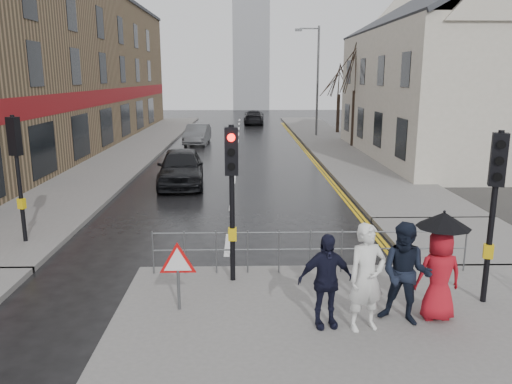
{
  "coord_description": "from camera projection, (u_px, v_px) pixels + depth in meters",
  "views": [
    {
      "loc": [
        0.46,
        -10.06,
        4.5
      ],
      "look_at": [
        0.79,
        3.69,
        1.31
      ],
      "focal_mm": 35.0,
      "sensor_mm": 36.0,
      "label": 1
    }
  ],
  "objects": [
    {
      "name": "ground",
      "position": [
        224.0,
        289.0,
        10.8
      ],
      "size": [
        120.0,
        120.0,
        0.0
      ],
      "primitive_type": "plane",
      "color": "black",
      "rests_on": "ground"
    },
    {
      "name": "near_pavement",
      "position": [
        415.0,
        380.0,
        7.45
      ],
      "size": [
        10.0,
        9.0,
        0.14
      ],
      "primitive_type": "cube",
      "color": "#605E5B",
      "rests_on": "ground"
    },
    {
      "name": "left_pavement",
      "position": [
        139.0,
        145.0,
        33.04
      ],
      "size": [
        4.0,
        44.0,
        0.14
      ],
      "primitive_type": "cube",
      "color": "#605E5B",
      "rests_on": "ground"
    },
    {
      "name": "right_pavement",
      "position": [
        329.0,
        141.0,
        35.29
      ],
      "size": [
        4.0,
        40.0,
        0.14
      ],
      "primitive_type": "cube",
      "color": "#605E5B",
      "rests_on": "ground"
    },
    {
      "name": "pavement_bridge_right",
      "position": [
        461.0,
        240.0,
        13.86
      ],
      "size": [
        4.0,
        4.2,
        0.14
      ],
      "primitive_type": "cube",
      "color": "#605E5B",
      "rests_on": "ground"
    },
    {
      "name": "building_left_terrace",
      "position": [
        42.0,
        68.0,
        30.82
      ],
      "size": [
        8.0,
        42.0,
        10.0
      ],
      "primitive_type": "cube",
      "color": "#7B6547",
      "rests_on": "ground"
    },
    {
      "name": "building_right_cream",
      "position": [
        452.0,
        71.0,
        27.54
      ],
      "size": [
        9.0,
        16.4,
        10.1
      ],
      "color": "beige",
      "rests_on": "ground"
    },
    {
      "name": "church_tower",
      "position": [
        251.0,
        44.0,
        69.19
      ],
      "size": [
        5.0,
        5.0,
        18.0
      ],
      "primitive_type": "cube",
      "color": "gray",
      "rests_on": "ground"
    },
    {
      "name": "traffic_signal_near_left",
      "position": [
        232.0,
        176.0,
        10.45
      ],
      "size": [
        0.28,
        0.27,
        3.4
      ],
      "color": "black",
      "rests_on": "near_pavement"
    },
    {
      "name": "traffic_signal_near_right",
      "position": [
        495.0,
        188.0,
        9.4
      ],
      "size": [
        0.34,
        0.33,
        3.4
      ],
      "color": "black",
      "rests_on": "near_pavement"
    },
    {
      "name": "traffic_signal_far_left",
      "position": [
        17.0,
        157.0,
        13.04
      ],
      "size": [
        0.34,
        0.33,
        3.4
      ],
      "color": "black",
      "rests_on": "left_pavement"
    },
    {
      "name": "guard_railing_front",
      "position": [
        311.0,
        242.0,
        11.24
      ],
      "size": [
        7.14,
        0.04,
        1.0
      ],
      "color": "#595B5E",
      "rests_on": "near_pavement"
    },
    {
      "name": "warning_sign",
      "position": [
        178.0,
        265.0,
        9.38
      ],
      "size": [
        0.8,
        0.07,
        1.35
      ],
      "color": "#595B5E",
      "rests_on": "near_pavement"
    },
    {
      "name": "street_lamp",
      "position": [
        315.0,
        74.0,
        37.15
      ],
      "size": [
        1.83,
        0.25,
        8.0
      ],
      "color": "#595B5E",
      "rests_on": "right_pavement"
    },
    {
      "name": "tree_near",
      "position": [
        356.0,
        66.0,
        31.25
      ],
      "size": [
        2.4,
        2.4,
        6.58
      ],
      "color": "#32251C",
      "rests_on": "right_pavement"
    },
    {
      "name": "tree_far",
      "position": [
        339.0,
        78.0,
        39.21
      ],
      "size": [
        2.4,
        2.4,
        5.64
      ],
      "color": "#32251C",
      "rests_on": "right_pavement"
    },
    {
      "name": "pedestrian_a",
      "position": [
        367.0,
        278.0,
        8.63
      ],
      "size": [
        0.81,
        0.65,
        1.93
      ],
      "primitive_type": "imported",
      "rotation": [
        0.0,
        0.0,
        0.3
      ],
      "color": "silver",
      "rests_on": "near_pavement"
    },
    {
      "name": "pedestrian_b",
      "position": [
        406.0,
        274.0,
        8.87
      ],
      "size": [
        1.13,
        1.05,
        1.87
      ],
      "primitive_type": "imported",
      "rotation": [
        0.0,
        0.0,
        -0.47
      ],
      "color": "black",
      "rests_on": "near_pavement"
    },
    {
      "name": "pedestrian_with_umbrella",
      "position": [
        440.0,
        261.0,
        8.98
      ],
      "size": [
        0.96,
        0.96,
        2.03
      ],
      "color": "#AE1420",
      "rests_on": "near_pavement"
    },
    {
      "name": "pedestrian_d",
      "position": [
        325.0,
        281.0,
        8.77
      ],
      "size": [
        1.06,
        0.57,
        1.72
      ],
      "primitive_type": "imported",
      "rotation": [
        0.0,
        0.0,
        0.16
      ],
      "color": "black",
      "rests_on": "near_pavement"
    },
    {
      "name": "car_parked",
      "position": [
        181.0,
        167.0,
        20.98
      ],
      "size": [
        2.2,
        4.73,
        1.57
      ],
      "primitive_type": "imported",
      "rotation": [
        0.0,
        0.0,
        0.08
      ],
      "color": "black",
      "rests_on": "ground"
    },
    {
      "name": "car_mid",
      "position": [
        197.0,
        134.0,
        33.95
      ],
      "size": [
        1.65,
        4.15,
        1.34
      ],
      "primitive_type": "imported",
      "rotation": [
        0.0,
        0.0,
        -0.06
      ],
      "color": "#4C4E51",
      "rests_on": "ground"
    },
    {
      "name": "car_far",
      "position": [
        254.0,
        117.0,
        48.22
      ],
      "size": [
        2.07,
        4.73,
        1.35
      ],
      "primitive_type": "imported",
      "rotation": [
        0.0,
        0.0,
        3.1
      ],
      "color": "black",
      "rests_on": "ground"
    }
  ]
}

